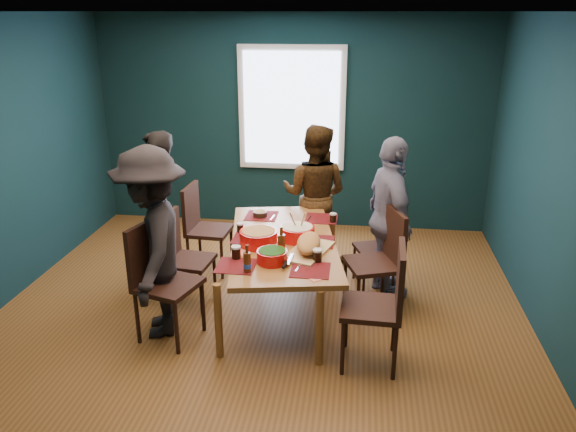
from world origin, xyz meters
name	(u,v)px	position (x,y,z in m)	size (l,w,h in m)	color
room	(262,168)	(0.00, 0.27, 1.37)	(5.01, 5.01, 2.71)	brown
dining_table	(283,247)	(0.21, 0.17, 0.65)	(1.26, 2.02, 0.71)	#935F2C
chair_left_far	(201,222)	(-0.80, 0.93, 0.56)	(0.46, 0.46, 0.97)	black
chair_left_mid	(180,252)	(-0.79, 0.18, 0.54)	(0.46, 0.46, 0.93)	black
chair_left_near	(158,272)	(-0.79, -0.42, 0.60)	(0.58, 0.58, 1.04)	black
chair_right_far	(382,241)	(1.14, 0.84, 0.48)	(0.47, 0.47, 0.82)	black
chair_right_mid	(383,254)	(1.13, 0.26, 0.59)	(0.58, 0.58, 1.01)	black
chair_right_near	(384,298)	(1.11, -0.61, 0.60)	(0.48, 0.48, 1.03)	black
person_far_left	(159,212)	(-1.09, 0.49, 0.81)	(0.59, 0.39, 1.63)	black
person_back	(315,195)	(0.40, 1.35, 0.78)	(0.76, 0.59, 1.57)	black
person_right	(390,219)	(1.19, 0.62, 0.81)	(0.95, 0.39, 1.62)	silver
person_near_left	(153,243)	(-0.84, -0.35, 0.84)	(1.09, 0.63, 1.68)	black
bowl_salad	(258,237)	(0.00, 0.03, 0.79)	(0.34, 0.34, 0.14)	red
bowl_dumpling	(297,232)	(0.34, 0.21, 0.78)	(0.32, 0.32, 0.30)	red
bowl_herbs	(272,256)	(0.18, -0.32, 0.77)	(0.26, 0.26, 0.11)	red
cutting_board	(308,245)	(0.47, -0.08, 0.78)	(0.45, 0.73, 0.16)	tan
small_bowl	(260,214)	(-0.11, 0.77, 0.75)	(0.14, 0.14, 0.06)	black
beer_bottle_a	(247,262)	(0.01, -0.53, 0.80)	(0.06, 0.06, 0.24)	#47210C
beer_bottle_b	(281,244)	(0.24, -0.16, 0.81)	(0.07, 0.07, 0.26)	#47210C
cola_glass_a	(236,252)	(-0.13, -0.29, 0.78)	(0.08, 0.08, 0.11)	black
cola_glass_b	(317,255)	(0.56, -0.26, 0.78)	(0.08, 0.08, 0.11)	black
cola_glass_c	(333,217)	(0.64, 0.70, 0.77)	(0.07, 0.07, 0.10)	black
cola_glass_d	(240,227)	(-0.23, 0.31, 0.76)	(0.07, 0.07, 0.09)	black
napkin_a	(326,240)	(0.60, 0.23, 0.72)	(0.14, 0.14, 0.00)	#EB7663
napkin_b	(239,252)	(-0.13, -0.16, 0.72)	(0.14, 0.14, 0.00)	#EB7663
napkin_c	(316,276)	(0.57, -0.54, 0.72)	(0.15, 0.15, 0.00)	#EB7663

